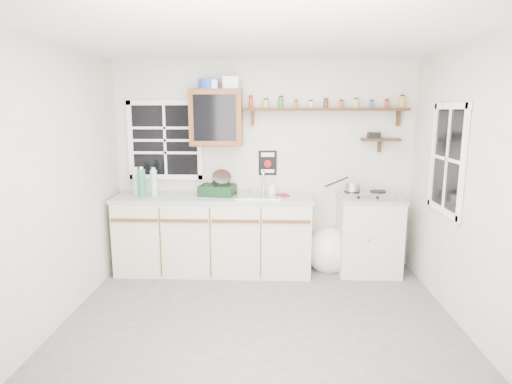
{
  "coord_description": "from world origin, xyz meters",
  "views": [
    {
      "loc": [
        0.1,
        -3.59,
        1.91
      ],
      "look_at": [
        -0.05,
        0.55,
        1.12
      ],
      "focal_mm": 30.0,
      "sensor_mm": 36.0,
      "label": 1
    }
  ],
  "objects_px": {
    "upper_cabinet": "(216,118)",
    "spice_shelf": "(326,109)",
    "dish_rack": "(219,187)",
    "hotplate": "(365,195)",
    "right_cabinet": "(368,235)",
    "main_cabinet": "(214,234)"
  },
  "relations": [
    {
      "from": "right_cabinet",
      "to": "dish_rack",
      "type": "relative_size",
      "value": 2.05
    },
    {
      "from": "spice_shelf",
      "to": "hotplate",
      "type": "bearing_deg",
      "value": -24.52
    },
    {
      "from": "dish_rack",
      "to": "spice_shelf",
      "type": "bearing_deg",
      "value": 15.51
    },
    {
      "from": "spice_shelf",
      "to": "dish_rack",
      "type": "relative_size",
      "value": 4.29
    },
    {
      "from": "dish_rack",
      "to": "hotplate",
      "type": "bearing_deg",
      "value": 6.72
    },
    {
      "from": "main_cabinet",
      "to": "hotplate",
      "type": "relative_size",
      "value": 3.81
    },
    {
      "from": "hotplate",
      "to": "dish_rack",
      "type": "bearing_deg",
      "value": -179.49
    },
    {
      "from": "upper_cabinet",
      "to": "right_cabinet",
      "type": "bearing_deg",
      "value": -3.76
    },
    {
      "from": "main_cabinet",
      "to": "hotplate",
      "type": "xyz_separation_m",
      "value": [
        1.77,
        0.01,
        0.49
      ]
    },
    {
      "from": "hotplate",
      "to": "upper_cabinet",
      "type": "bearing_deg",
      "value": 177.77
    },
    {
      "from": "right_cabinet",
      "to": "spice_shelf",
      "type": "bearing_deg",
      "value": 160.29
    },
    {
      "from": "spice_shelf",
      "to": "dish_rack",
      "type": "height_order",
      "value": "spice_shelf"
    },
    {
      "from": "main_cabinet",
      "to": "spice_shelf",
      "type": "relative_size",
      "value": 1.21
    },
    {
      "from": "dish_rack",
      "to": "right_cabinet",
      "type": "bearing_deg",
      "value": 7.43
    },
    {
      "from": "upper_cabinet",
      "to": "hotplate",
      "type": "bearing_deg",
      "value": -4.57
    },
    {
      "from": "right_cabinet",
      "to": "upper_cabinet",
      "type": "bearing_deg",
      "value": 176.24
    },
    {
      "from": "spice_shelf",
      "to": "right_cabinet",
      "type": "bearing_deg",
      "value": -19.71
    },
    {
      "from": "main_cabinet",
      "to": "dish_rack",
      "type": "bearing_deg",
      "value": 45.52
    },
    {
      "from": "right_cabinet",
      "to": "upper_cabinet",
      "type": "relative_size",
      "value": 1.4
    },
    {
      "from": "right_cabinet",
      "to": "hotplate",
      "type": "xyz_separation_m",
      "value": [
        -0.07,
        -0.02,
        0.49
      ]
    },
    {
      "from": "dish_rack",
      "to": "main_cabinet",
      "type": "bearing_deg",
      "value": -125.92
    },
    {
      "from": "upper_cabinet",
      "to": "spice_shelf",
      "type": "height_order",
      "value": "upper_cabinet"
    }
  ]
}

